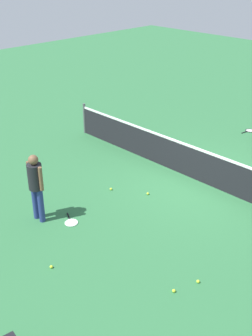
% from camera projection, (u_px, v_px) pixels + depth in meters
% --- Properties ---
extents(ground_plane, '(40.00, 40.00, 0.00)m').
position_uv_depth(ground_plane, '(200.00, 181.00, 11.70)').
color(ground_plane, '#2D6B3D').
extents(court_net, '(10.09, 0.09, 1.07)m').
position_uv_depth(court_net, '(201.00, 165.00, 11.47)').
color(court_net, '#4C4C51').
rests_on(court_net, ground_plane).
extents(player_near_side, '(0.52, 0.36, 1.70)m').
position_uv_depth(player_near_side, '(36.00, 182.00, 9.57)').
color(player_near_side, navy).
rests_on(player_near_side, ground_plane).
extents(tennis_racket_near_player, '(0.60, 0.42, 0.03)m').
position_uv_depth(tennis_racket_near_player, '(71.00, 222.00, 9.91)').
color(tennis_racket_near_player, white).
rests_on(tennis_racket_near_player, ground_plane).
extents(tennis_racket_far_player, '(0.36, 0.60, 0.03)m').
position_uv_depth(tennis_racket_far_player, '(249.00, 131.00, 14.98)').
color(tennis_racket_far_player, black).
rests_on(tennis_racket_far_player, ground_plane).
extents(tennis_ball_near_player, '(0.07, 0.07, 0.07)m').
position_uv_depth(tennis_ball_near_player, '(174.00, 291.00, 7.86)').
color(tennis_ball_near_player, '#C6E033').
rests_on(tennis_ball_near_player, ground_plane).
extents(tennis_ball_by_net, '(0.07, 0.07, 0.07)m').
position_uv_depth(tennis_ball_by_net, '(111.00, 189.00, 11.25)').
color(tennis_ball_by_net, '#C6E033').
rests_on(tennis_ball_by_net, ground_plane).
extents(tennis_ball_midcourt, '(0.07, 0.07, 0.07)m').
position_uv_depth(tennis_ball_midcourt, '(198.00, 281.00, 8.09)').
color(tennis_ball_midcourt, '#C6E033').
rests_on(tennis_ball_midcourt, ground_plane).
extents(tennis_ball_baseline, '(0.07, 0.07, 0.07)m').
position_uv_depth(tennis_ball_baseline, '(51.00, 267.00, 8.47)').
color(tennis_ball_baseline, '#C6E033').
rests_on(tennis_ball_baseline, ground_plane).
extents(tennis_ball_stray_left, '(0.07, 0.07, 0.07)m').
position_uv_depth(tennis_ball_stray_left, '(148.00, 194.00, 11.03)').
color(tennis_ball_stray_left, '#C6E033').
rests_on(tennis_ball_stray_left, ground_plane).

